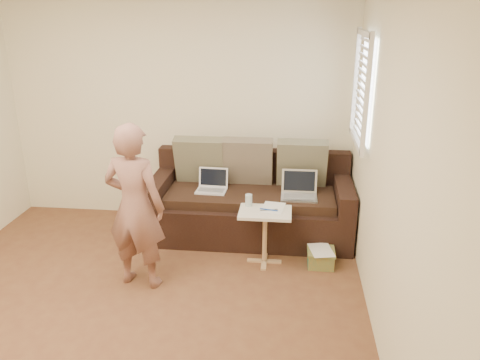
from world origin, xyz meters
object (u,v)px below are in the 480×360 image
Objects in this scene: drinking_glass at (249,200)px; laptop_silver at (299,198)px; person at (135,207)px; side_table at (265,237)px; sofa at (251,199)px; laptop_white at (211,192)px; striped_box at (321,258)px.

laptop_silver is at bearing 35.65° from drinking_glass.
laptop_silver is 0.25× the size of person.
side_table is 0.40m from drinking_glass.
laptop_white is at bearing -171.47° from sofa.
laptop_white is (-0.95, 0.09, 0.00)m from laptop_silver.
side_table is at bearing -32.88° from drinking_glass.
drinking_glass is 0.44× the size of striped_box.
laptop_white is 0.65m from drinking_glass.
sofa reaches higher than drinking_glass.
laptop_white reaches higher than striped_box.
person reaches higher than side_table.
sofa is at bearing 163.76° from laptop_silver.
drinking_glass reaches higher than laptop_white.
person is at bearing -147.46° from drinking_glass.
drinking_glass is at bearing 171.06° from striped_box.
striped_box is (0.56, -0.00, -0.20)m from side_table.
striped_box is at bearing -0.45° from side_table.
person is at bearing -112.64° from laptop_white.
laptop_white is at bearing 154.48° from striped_box.
person reaches higher than striped_box.
laptop_white is 0.87m from side_table.
side_table reaches higher than striped_box.
person reaches higher than laptop_silver.
sofa is at bearing 107.49° from side_table.
person is at bearing -156.12° from side_table.
laptop_white is (-0.43, -0.06, 0.10)m from sofa.
laptop_white is 0.58× the size of side_table.
person is 5.66× the size of striped_box.
drinking_glass is 0.91m from striped_box.
laptop_silver is 1.40× the size of striped_box.
laptop_silver is at bearing 54.93° from side_table.
drinking_glass is (0.45, -0.45, 0.10)m from laptop_white.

